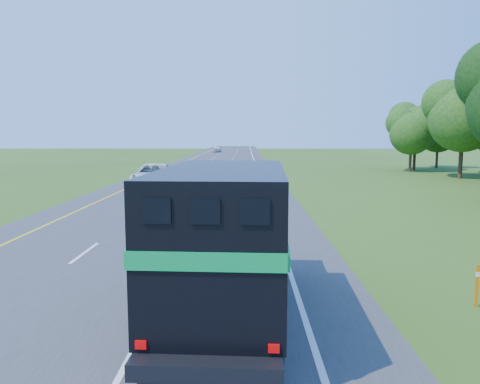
# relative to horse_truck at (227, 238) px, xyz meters

# --- Properties ---
(road) EXTENTS (15.00, 260.00, 0.04)m
(road) POSITION_rel_horse_truck_xyz_m (-3.66, 36.05, -1.95)
(road) COLOR #38383A
(road) RESTS_ON ground
(lane_markings) EXTENTS (11.15, 260.00, 0.01)m
(lane_markings) POSITION_rel_horse_truck_xyz_m (-3.66, 36.05, -1.93)
(lane_markings) COLOR yellow
(lane_markings) RESTS_ON road
(horse_truck) EXTENTS (2.93, 8.28, 3.61)m
(horse_truck) POSITION_rel_horse_truck_xyz_m (0.00, 0.00, 0.00)
(horse_truck) COLOR black
(horse_truck) RESTS_ON road
(white_suv) EXTENTS (3.90, 7.43, 1.99)m
(white_suv) POSITION_rel_horse_truck_xyz_m (-6.86, 26.62, -0.94)
(white_suv) COLOR silver
(white_suv) RESTS_ON road
(far_car) EXTENTS (2.06, 4.95, 1.67)m
(far_car) POSITION_rel_horse_truck_xyz_m (-6.71, 105.35, -1.10)
(far_car) COLOR silver
(far_car) RESTS_ON road
(delineator) EXTENTS (0.09, 0.05, 1.10)m
(delineator) POSITION_rel_horse_truck_xyz_m (6.32, 0.86, -1.38)
(delineator) COLOR orange
(delineator) RESTS_ON ground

